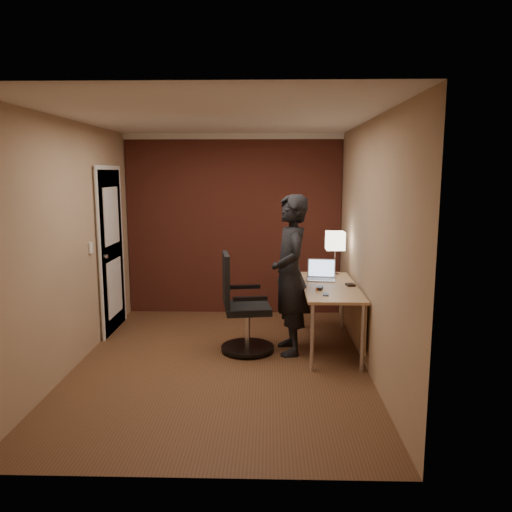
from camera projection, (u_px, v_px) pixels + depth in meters
The scene contains 9 objects.
room at pixel (211, 219), 6.54m from camera, with size 4.00×4.00×4.00m.
desk at pixel (336, 296), 5.60m from camera, with size 0.60×1.50×0.73m.
desk_lamp at pixel (335, 241), 6.08m from camera, with size 0.22×0.22×0.54m.
laptop at pixel (321, 274), 5.88m from camera, with size 0.36×0.30×0.23m.
mouse at pixel (320, 288), 5.36m from camera, with size 0.06×0.10×0.03m, color black.
phone at pixel (326, 294), 5.14m from camera, with size 0.06×0.12×0.01m, color black.
wallet at pixel (350, 285), 5.55m from camera, with size 0.09×0.11×0.02m, color black.
office_chair at pixel (241, 310), 5.50m from camera, with size 0.59×0.65×1.09m.
person at pixel (290, 275), 5.43m from camera, with size 0.64×0.42×1.75m, color black.
Camera 1 is at (0.50, -4.97, 1.98)m, focal length 35.00 mm.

